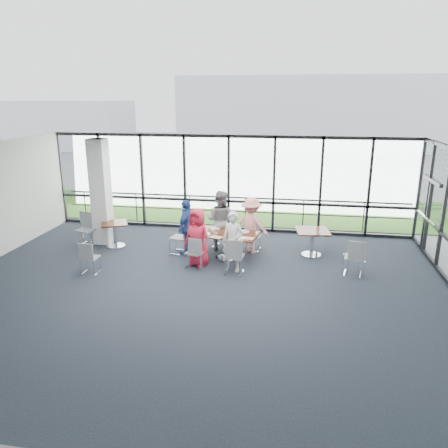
% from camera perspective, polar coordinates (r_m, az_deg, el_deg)
% --- Properties ---
extents(floor, '(12.00, 10.00, 0.02)m').
position_cam_1_polar(floor, '(10.37, -3.83, -8.79)').
color(floor, '#1D222E').
rests_on(floor, ground).
extents(ceiling, '(12.00, 10.00, 0.04)m').
position_cam_1_polar(ceiling, '(9.47, -4.20, 9.08)').
color(ceiling, white).
rests_on(ceiling, ground).
extents(wall_front, '(12.00, 0.10, 3.20)m').
position_cam_1_polar(wall_front, '(5.46, -16.80, -15.18)').
color(wall_front, silver).
rests_on(wall_front, ground).
extents(curtain_wall_back, '(12.00, 0.10, 3.20)m').
position_cam_1_polar(curtain_wall_back, '(14.57, 0.61, 5.31)').
color(curtain_wall_back, white).
rests_on(curtain_wall_back, ground).
extents(exit_door, '(0.12, 1.60, 2.10)m').
position_cam_1_polar(exit_door, '(13.81, 25.10, 0.79)').
color(exit_door, black).
rests_on(exit_door, ground).
extents(structural_column, '(0.50, 0.50, 3.20)m').
position_cam_1_polar(structural_column, '(13.74, -15.79, 4.02)').
color(structural_column, white).
rests_on(structural_column, ground).
extents(apron, '(80.00, 70.00, 0.02)m').
position_cam_1_polar(apron, '(19.75, 2.89, 3.43)').
color(apron, slate).
rests_on(apron, ground).
extents(grass_strip, '(80.00, 5.00, 0.01)m').
position_cam_1_polar(grass_strip, '(17.81, 2.12, 2.11)').
color(grass_strip, '#3A601F').
rests_on(grass_strip, ground).
extents(hangar_main, '(24.00, 10.00, 6.00)m').
position_cam_1_polar(hangar_main, '(41.18, 12.47, 14.06)').
color(hangar_main, silver).
rests_on(hangar_main, ground).
extents(hangar_aux, '(10.00, 6.00, 4.00)m').
position_cam_1_polar(hangar_aux, '(42.35, -19.38, 12.23)').
color(hangar_aux, silver).
rests_on(hangar_aux, ground).
extents(guard_rail, '(12.00, 0.06, 0.06)m').
position_cam_1_polar(guard_rail, '(15.39, 0.95, 1.71)').
color(guard_rail, '#2D2D33').
rests_on(guard_rail, ground).
extents(main_table, '(1.92, 1.28, 0.75)m').
position_cam_1_polar(main_table, '(12.11, 0.24, -1.83)').
color(main_table, '#3B140C').
rests_on(main_table, ground).
extents(side_table_left, '(1.00, 1.00, 0.75)m').
position_cam_1_polar(side_table_left, '(13.52, -14.11, -0.38)').
color(side_table_left, '#3B140C').
rests_on(side_table_left, ground).
extents(side_table_right, '(1.02, 1.02, 0.75)m').
position_cam_1_polar(side_table_right, '(12.62, 11.46, -1.28)').
color(side_table_right, '#3B140C').
rests_on(side_table_right, ground).
extents(diner_near_left, '(0.90, 0.74, 1.57)m').
position_cam_1_polar(diner_near_left, '(11.61, -3.46, -1.77)').
color(diner_near_left, red).
rests_on(diner_near_left, ground).
extents(diner_near_right, '(0.66, 0.54, 1.58)m').
position_cam_1_polar(diner_near_right, '(11.24, 1.15, -2.33)').
color(diner_near_right, silver).
rests_on(diner_near_right, ground).
extents(diner_far_left, '(0.96, 0.71, 1.78)m').
position_cam_1_polar(diner_far_left, '(12.79, -0.48, 0.47)').
color(diner_far_left, slate).
rests_on(diner_far_left, ground).
extents(diner_far_right, '(1.18, 0.87, 1.63)m').
position_cam_1_polar(diner_far_right, '(12.58, 3.58, -0.18)').
color(diner_far_right, pink).
rests_on(diner_far_right, ground).
extents(diner_end, '(0.72, 1.04, 1.61)m').
position_cam_1_polar(diner_end, '(12.49, -4.84, -0.39)').
color(diner_end, '#274493').
rests_on(diner_end, ground).
extents(chair_main_nl, '(0.51, 0.51, 0.84)m').
position_cam_1_polar(chair_main_nl, '(11.57, -3.85, -3.76)').
color(chair_main_nl, gray).
rests_on(chair_main_nl, ground).
extents(chair_main_nr, '(0.49, 0.49, 0.94)m').
position_cam_1_polar(chair_main_nr, '(11.16, 1.35, -4.23)').
color(chair_main_nr, gray).
rests_on(chair_main_nr, ground).
extents(chair_main_fl, '(0.58, 0.58, 0.91)m').
position_cam_1_polar(chair_main_fl, '(13.09, -0.36, -1.13)').
color(chair_main_fl, gray).
rests_on(chair_main_fl, ground).
extents(chair_main_fr, '(0.46, 0.46, 0.87)m').
position_cam_1_polar(chair_main_fr, '(12.88, 3.82, -1.56)').
color(chair_main_fr, gray).
rests_on(chair_main_fr, ground).
extents(chair_main_end, '(0.55, 0.55, 0.95)m').
position_cam_1_polar(chair_main_end, '(12.64, -5.79, -1.77)').
color(chair_main_end, gray).
rests_on(chair_main_end, ground).
extents(chair_spare_la, '(0.41, 0.41, 0.84)m').
position_cam_1_polar(chair_spare_la, '(11.69, -17.13, -4.25)').
color(chair_spare_la, gray).
rests_on(chair_spare_la, ground).
extents(chair_spare_lb, '(0.60, 0.60, 0.99)m').
position_cam_1_polar(chair_spare_lb, '(13.87, -17.62, -0.76)').
color(chair_spare_lb, gray).
rests_on(chair_spare_lb, ground).
extents(chair_spare_r, '(0.53, 0.53, 0.93)m').
position_cam_1_polar(chair_spare_r, '(11.57, 16.61, -4.21)').
color(chair_spare_r, gray).
rests_on(chair_spare_r, ground).
extents(plate_nl, '(0.26, 0.26, 0.01)m').
position_cam_1_polar(plate_nl, '(11.99, -2.36, -1.30)').
color(plate_nl, white).
rests_on(plate_nl, main_table).
extents(plate_nr, '(0.26, 0.26, 0.01)m').
position_cam_1_polar(plate_nr, '(11.64, 2.14, -1.84)').
color(plate_nr, white).
rests_on(plate_nr, main_table).
extents(plate_fl, '(0.27, 0.27, 0.01)m').
position_cam_1_polar(plate_fl, '(12.49, -1.12, -0.56)').
color(plate_fl, white).
rests_on(plate_fl, main_table).
extents(plate_fr, '(0.27, 0.27, 0.01)m').
position_cam_1_polar(plate_fr, '(12.19, 2.70, -1.00)').
color(plate_fr, white).
rests_on(plate_fr, main_table).
extents(plate_end, '(0.26, 0.26, 0.01)m').
position_cam_1_polar(plate_end, '(12.31, -2.83, -0.83)').
color(plate_end, white).
rests_on(plate_end, main_table).
extents(tumbler_a, '(0.07, 0.07, 0.14)m').
position_cam_1_polar(tumbler_a, '(11.90, -0.97, -1.11)').
color(tumbler_a, white).
rests_on(tumbler_a, main_table).
extents(tumbler_b, '(0.07, 0.07, 0.14)m').
position_cam_1_polar(tumbler_b, '(11.79, 1.30, -1.29)').
color(tumbler_b, white).
rests_on(tumbler_b, main_table).
extents(tumbler_c, '(0.07, 0.07, 0.14)m').
position_cam_1_polar(tumbler_c, '(12.25, 0.77, -0.60)').
color(tumbler_c, white).
rests_on(tumbler_c, main_table).
extents(tumbler_d, '(0.07, 0.07, 0.13)m').
position_cam_1_polar(tumbler_d, '(12.16, -2.76, -0.76)').
color(tumbler_d, white).
rests_on(tumbler_d, main_table).
extents(menu_a, '(0.38, 0.31, 0.00)m').
position_cam_1_polar(menu_a, '(11.73, -1.04, -1.72)').
color(menu_a, silver).
rests_on(menu_a, main_table).
extents(menu_b, '(0.34, 0.25, 0.00)m').
position_cam_1_polar(menu_b, '(11.66, 3.16, -1.85)').
color(menu_b, silver).
rests_on(menu_b, main_table).
extents(menu_c, '(0.38, 0.32, 0.00)m').
position_cam_1_polar(menu_c, '(12.39, 1.39, -0.73)').
color(menu_c, silver).
rests_on(menu_c, main_table).
extents(condiment_caddy, '(0.10, 0.07, 0.04)m').
position_cam_1_polar(condiment_caddy, '(12.09, 0.54, -1.07)').
color(condiment_caddy, black).
rests_on(condiment_caddy, main_table).
extents(ketchup_bottle, '(0.06, 0.06, 0.18)m').
position_cam_1_polar(ketchup_bottle, '(12.05, 0.47, -0.78)').
color(ketchup_bottle, '#A9141C').
rests_on(ketchup_bottle, main_table).
extents(green_bottle, '(0.05, 0.05, 0.20)m').
position_cam_1_polar(green_bottle, '(12.06, 0.80, -0.72)').
color(green_bottle, '#297735').
rests_on(green_bottle, main_table).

